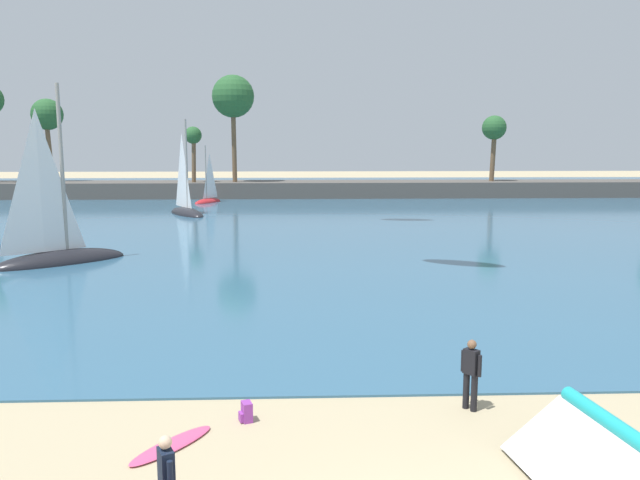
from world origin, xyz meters
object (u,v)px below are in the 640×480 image
Objects in this scene: surfboard at (172,445)px; sailboat_far_left at (57,246)px; folded_kite at (632,456)px; sailboat_near_shore at (208,197)px; backpack_near_kite at (246,412)px; person_at_waterline at (471,372)px; sailboat_mid_bay at (186,205)px.

sailboat_far_left is (-9.55, 19.78, 0.89)m from surfboard.
folded_kite is 8.55m from surfboard.
sailboat_near_shore is (-14.71, 55.12, -0.21)m from folded_kite.
backpack_near_kite is 52.33m from sailboat_near_shore.
sailboat_mid_bay is at bearing 108.37° from person_at_waterline.
person_at_waterline is at bearing -71.63° from sailboat_mid_bay.
backpack_near_kite is at bearing 165.94° from surfboard.
person_at_waterline is (-1.69, 3.82, 0.06)m from folded_kite.
sailboat_far_left is (-10.96, 18.65, 0.72)m from backpack_near_kite.
sailboat_far_left is at bearing -95.26° from sailboat_near_shore.
sailboat_mid_bay reaches higher than backpack_near_kite.
sailboat_near_shore is (-6.50, 52.85, 0.58)m from surfboard.
sailboat_near_shore reaches higher than folded_kite.
folded_kite is at bearing -51.15° from sailboat_far_left.
sailboat_far_left is (-3.04, -33.08, 0.31)m from sailboat_near_shore.
folded_kite is 7.62m from backpack_near_kite.
person_at_waterline is at bearing 4.80° from backpack_near_kite.
sailboat_near_shore is 0.65× the size of sailboat_far_left.
sailboat_mid_bay is at bearing 83.07° from sailboat_far_left.
surfboard is at bearing -82.98° from sailboat_near_shore.
person_at_waterline is at bearing -48.60° from sailboat_far_left.
sailboat_far_left reaches higher than sailboat_near_shore.
folded_kite is 10.13× the size of backpack_near_kite.
sailboat_near_shore is (-7.92, 51.72, 0.41)m from backpack_near_kite.
backpack_near_kite is at bearing -78.50° from sailboat_mid_bay.
person_at_waterline is 24.29m from sailboat_far_left.
surfboard is at bearing 164.57° from folded_kite.
folded_kite is 0.46× the size of sailboat_far_left.
backpack_near_kite is at bearing -59.55° from sailboat_far_left.
sailboat_near_shore is at bearing 88.13° from sailboat_mid_bay.
sailboat_mid_bay reaches higher than folded_kite.
sailboat_near_shore is at bearing 104.94° from folded_kite.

